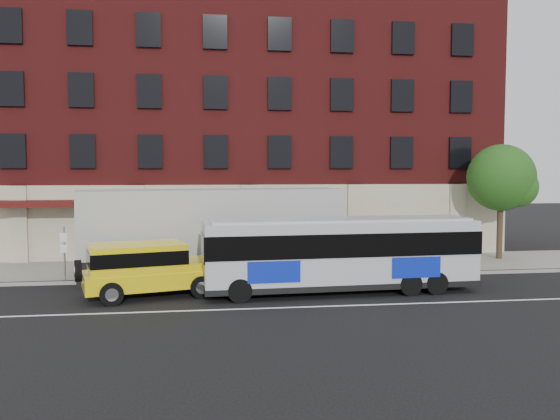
{
  "coord_description": "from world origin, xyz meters",
  "views": [
    {
      "loc": [
        -2.52,
        -19.84,
        4.98
      ],
      "look_at": [
        0.9,
        5.5,
        3.19
      ],
      "focal_mm": 37.09,
      "sensor_mm": 36.0,
      "label": 1
    }
  ],
  "objects": [
    {
      "name": "street_tree",
      "position": [
        13.54,
        9.48,
        4.41
      ],
      "size": [
        3.6,
        3.6,
        6.2
      ],
      "color": "#312218",
      "rests_on": "sidewalk"
    },
    {
      "name": "ground",
      "position": [
        0.0,
        0.0,
        0.0
      ],
      "size": [
        120.0,
        120.0,
        0.0
      ],
      "primitive_type": "plane",
      "color": "black",
      "rests_on": "ground"
    },
    {
      "name": "kerb",
      "position": [
        0.0,
        6.0,
        0.07
      ],
      "size": [
        60.0,
        0.25,
        0.15
      ],
      "primitive_type": "cube",
      "color": "gray",
      "rests_on": "ground"
    },
    {
      "name": "yellow_suv",
      "position": [
        -4.73,
        3.04,
        1.21
      ],
      "size": [
        5.68,
        3.4,
        2.11
      ],
      "color": "yellow",
      "rests_on": "ground"
    },
    {
      "name": "city_bus",
      "position": [
        3.01,
        2.74,
        1.67
      ],
      "size": [
        11.16,
        2.89,
        3.03
      ],
      "color": "#B1B3BD",
      "rests_on": "ground"
    },
    {
      "name": "building",
      "position": [
        -0.01,
        16.92,
        7.58
      ],
      "size": [
        30.0,
        12.1,
        15.0
      ],
      "color": "#5E1616",
      "rests_on": "sidewalk"
    },
    {
      "name": "shipping_container",
      "position": [
        -1.95,
        7.07,
        2.01
      ],
      "size": [
        12.45,
        4.56,
        4.07
      ],
      "color": "black",
      "rests_on": "ground"
    },
    {
      "name": "sidewalk",
      "position": [
        0.0,
        9.0,
        0.07
      ],
      "size": [
        60.0,
        6.0,
        0.15
      ],
      "primitive_type": "cube",
      "color": "gray",
      "rests_on": "ground"
    },
    {
      "name": "sign_pole",
      "position": [
        -8.5,
        6.15,
        1.45
      ],
      "size": [
        0.3,
        0.2,
        2.5
      ],
      "color": "slate",
      "rests_on": "ground"
    },
    {
      "name": "lane_line",
      "position": [
        0.0,
        0.5,
        0.01
      ],
      "size": [
        60.0,
        0.12,
        0.01
      ],
      "primitive_type": "cube",
      "color": "white",
      "rests_on": "ground"
    }
  ]
}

